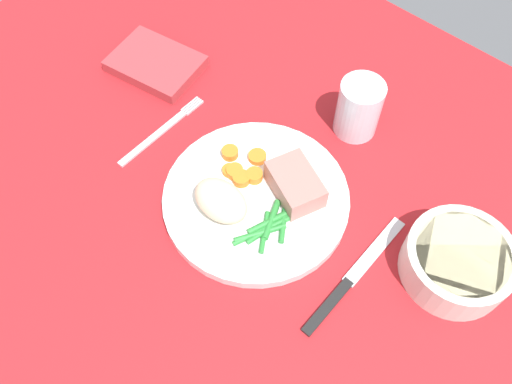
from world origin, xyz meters
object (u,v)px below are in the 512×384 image
at_px(dinner_plate, 256,199).
at_px(knife, 353,277).
at_px(fork, 161,131).
at_px(meat_portion, 295,184).
at_px(water_glass, 358,111).
at_px(salad_bowl, 458,261).
at_px(napkin, 156,64).

relative_size(dinner_plate, knife, 1.25).
bearing_deg(fork, dinner_plate, -3.07).
height_order(meat_portion, water_glass, water_glass).
distance_m(dinner_plate, water_glass, 0.20).
distance_m(knife, water_glass, 0.25).
relative_size(knife, water_glass, 2.30).
height_order(meat_portion, salad_bowl, salad_bowl).
distance_m(dinner_plate, salad_bowl, 0.27).
bearing_deg(knife, fork, 176.83).
bearing_deg(fork, salad_bowl, 7.78).
distance_m(dinner_plate, meat_portion, 0.06).
bearing_deg(meat_portion, fork, -169.07).
relative_size(meat_portion, napkin, 0.58).
height_order(knife, salad_bowl, salad_bowl).
xyz_separation_m(dinner_plate, meat_portion, (0.03, 0.04, 0.03)).
distance_m(water_glass, napkin, 0.34).
xyz_separation_m(dinner_plate, water_glass, (0.02, 0.20, 0.03)).
height_order(dinner_plate, salad_bowl, salad_bowl).
distance_m(dinner_plate, napkin, 0.30).
bearing_deg(meat_portion, knife, -18.06).
distance_m(meat_portion, fork, 0.23).
height_order(meat_portion, knife, meat_portion).
bearing_deg(knife, salad_bowl, 42.71).
relative_size(dinner_plate, fork, 1.54).
xyz_separation_m(meat_portion, salad_bowl, (0.22, 0.05, -0.00)).
distance_m(meat_portion, napkin, 0.33).
distance_m(dinner_plate, knife, 0.17).
distance_m(salad_bowl, napkin, 0.55).
relative_size(meat_portion, water_glass, 0.91).
height_order(fork, knife, knife).
xyz_separation_m(water_glass, salad_bowl, (0.23, -0.11, -0.01)).
relative_size(water_glass, salad_bowl, 0.66).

